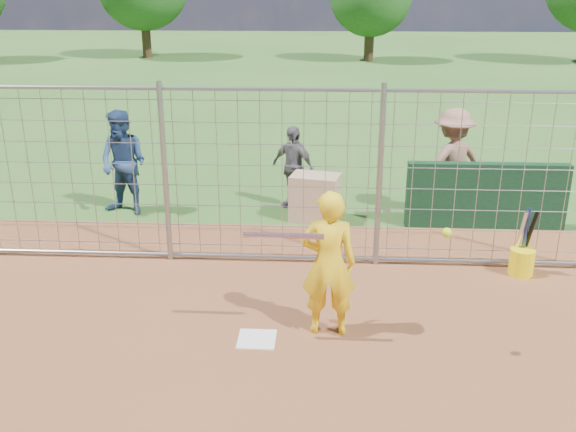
# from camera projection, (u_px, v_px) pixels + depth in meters

# --- Properties ---
(ground) EXTENTS (100.00, 100.00, 0.00)m
(ground) POSITION_uv_depth(u_px,v_px,m) (259.00, 331.00, 7.49)
(ground) COLOR #2D591E
(ground) RESTS_ON ground
(home_plate) EXTENTS (0.43, 0.43, 0.02)m
(home_plate) POSITION_uv_depth(u_px,v_px,m) (257.00, 339.00, 7.30)
(home_plate) COLOR silver
(home_plate) RESTS_ON ground
(dugout_wall) EXTENTS (2.60, 0.20, 1.10)m
(dugout_wall) POSITION_uv_depth(u_px,v_px,m) (486.00, 196.00, 10.50)
(dugout_wall) COLOR #11381E
(dugout_wall) RESTS_ON ground
(batter) EXTENTS (0.64, 0.42, 1.73)m
(batter) POSITION_uv_depth(u_px,v_px,m) (328.00, 264.00, 7.20)
(batter) COLOR yellow
(batter) RESTS_ON ground
(bystander_a) EXTENTS (1.06, 0.94, 1.82)m
(bystander_a) POSITION_uv_depth(u_px,v_px,m) (124.00, 163.00, 11.04)
(bystander_a) COLOR navy
(bystander_a) RESTS_ON ground
(bystander_b) EXTENTS (0.93, 0.79, 1.49)m
(bystander_b) POSITION_uv_depth(u_px,v_px,m) (293.00, 167.00, 11.43)
(bystander_b) COLOR #58585D
(bystander_b) RESTS_ON ground
(bystander_c) EXTENTS (1.40, 1.17, 1.88)m
(bystander_c) POSITION_uv_depth(u_px,v_px,m) (452.00, 163.00, 10.91)
(bystander_c) COLOR #9A6954
(bystander_c) RESTS_ON ground
(equipment_bin) EXTENTS (0.90, 0.71, 0.80)m
(equipment_bin) POSITION_uv_depth(u_px,v_px,m) (315.00, 198.00, 10.89)
(equipment_bin) COLOR tan
(equipment_bin) RESTS_ON ground
(equipment_in_play) EXTENTS (2.14, 0.30, 0.24)m
(equipment_in_play) POSITION_uv_depth(u_px,v_px,m) (322.00, 235.00, 6.71)
(equipment_in_play) COLOR silver
(equipment_in_play) RESTS_ON ground
(bucket_with_bats) EXTENTS (0.34, 0.39, 0.98)m
(bucket_with_bats) POSITION_uv_depth(u_px,v_px,m) (522.00, 258.00, 8.87)
(bucket_with_bats) COLOR yellow
(bucket_with_bats) RESTS_ON ground
(backstop_fence) EXTENTS (9.08, 0.08, 2.60)m
(backstop_fence) POSITION_uv_depth(u_px,v_px,m) (271.00, 179.00, 8.94)
(backstop_fence) COLOR gray
(backstop_fence) RESTS_ON ground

